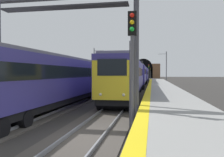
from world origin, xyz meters
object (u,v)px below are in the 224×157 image
railway_signal_mid (149,72)px  catenary_mast_far (166,67)px  train_adjacent_platform (97,76)px  catenary_mast_near (94,66)px  railway_signal_near (132,60)px  overhead_signal_gantry (63,25)px  railway_signal_far (150,72)px  train_main_approaching (141,74)px

railway_signal_mid → catenary_mast_far: catenary_mast_far is taller
train_adjacent_platform → catenary_mast_near: catenary_mast_near is taller
train_adjacent_platform → railway_signal_near: (-18.18, -6.05, 1.01)m
catenary_mast_near → catenary_mast_far: 18.30m
train_adjacent_platform → catenary_mast_far: size_ratio=5.24×
catenary_mast_near → catenary_mast_far: catenary_mast_near is taller
catenary_mast_far → train_adjacent_platform: bearing=160.9°
catenary_mast_near → overhead_signal_gantry: bearing=-167.9°
railway_signal_mid → catenary_mast_near: bearing=-63.3°
overhead_signal_gantry → catenary_mast_near: size_ratio=0.99×
railway_signal_near → overhead_signal_gantry: overhead_signal_gantry is taller
railway_signal_near → railway_signal_far: size_ratio=1.06×
train_main_approaching → catenary_mast_far: size_ratio=9.90×
railway_signal_far → catenary_mast_near: 56.29m
railway_signal_far → catenary_mast_far: size_ratio=0.63×
train_adjacent_platform → catenary_mast_far: catenary_mast_far is taller
railway_signal_far → catenary_mast_far: (-46.71, -4.27, 1.05)m
overhead_signal_gantry → train_adjacent_platform: bearing=7.4°
train_main_approaching → train_adjacent_platform: (-25.69, 4.30, -0.12)m
railway_signal_mid → catenary_mast_near: size_ratio=0.58×
train_adjacent_platform → overhead_signal_gantry: overhead_signal_gantry is taller
overhead_signal_gantry → catenary_mast_near: bearing=12.1°
railway_signal_near → catenary_mast_near: size_ratio=0.65×
overhead_signal_gantry → catenary_mast_near: (38.01, 8.16, -0.99)m
railway_signal_near → train_main_approaching: bearing=-177.7°
railway_signal_near → catenary_mast_near: (39.70, 12.06, 1.04)m
train_adjacent_platform → railway_signal_near: 19.19m
railway_signal_far → catenary_mast_near: (-54.97, 12.06, 1.19)m
railway_signal_near → railway_signal_mid: size_ratio=1.11×
railway_signal_far → railway_signal_near: bearing=0.0°
catenary_mast_near → railway_signal_mid: bearing=-63.3°
railway_signal_mid → catenary_mast_near: (-6.07, 12.06, 1.32)m
overhead_signal_gantry → catenary_mast_near: catenary_mast_near is taller
train_main_approaching → catenary_mast_near: size_ratio=9.60×
railway_signal_far → catenary_mast_far: catenary_mast_far is taller
train_adjacent_platform → catenary_mast_near: size_ratio=5.08×
railway_signal_far → catenary_mast_far: bearing=5.2°
train_main_approaching → train_adjacent_platform: train_main_approaching is taller
railway_signal_mid → catenary_mast_far: 4.94m
overhead_signal_gantry → catenary_mast_far: (46.27, -8.17, -1.13)m
train_main_approaching → railway_signal_near: bearing=1.7°
catenary_mast_near → train_main_approaching: bearing=-68.0°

